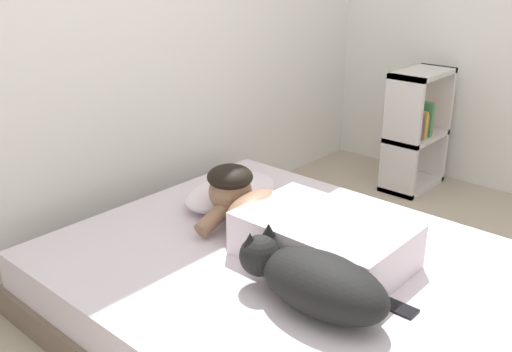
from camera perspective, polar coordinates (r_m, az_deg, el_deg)
name	(u,v)px	position (r m, az deg, el deg)	size (l,w,h in m)	color
bed	(293,293)	(2.34, 3.71, -11.56)	(1.53, 1.92, 0.29)	#726051
pillow	(231,192)	(2.73, -2.49, -1.59)	(0.52, 0.32, 0.11)	silver
person_lying	(295,226)	(2.29, 3.96, -4.95)	(0.43, 0.92, 0.27)	silver
dog	(315,281)	(1.94, 5.87, -10.34)	(0.26, 0.57, 0.21)	black
coffee_cup	(262,209)	(2.59, 0.63, -3.33)	(0.12, 0.09, 0.07)	white
cell_phone	(396,307)	(2.04, 13.85, -12.58)	(0.07, 0.14, 0.01)	black
bookshelf	(416,129)	(3.71, 15.67, 4.53)	(0.45, 0.24, 0.75)	silver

